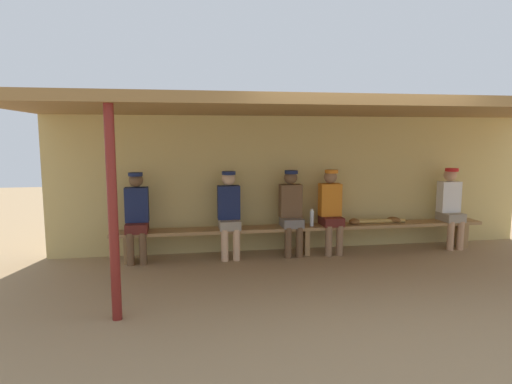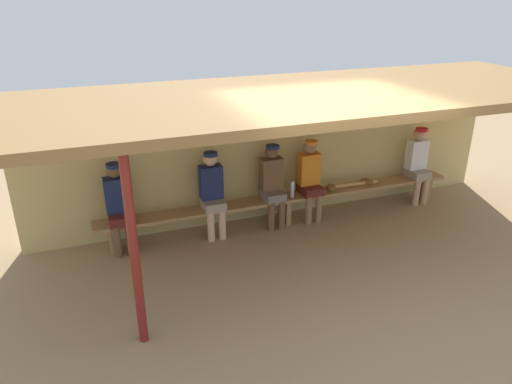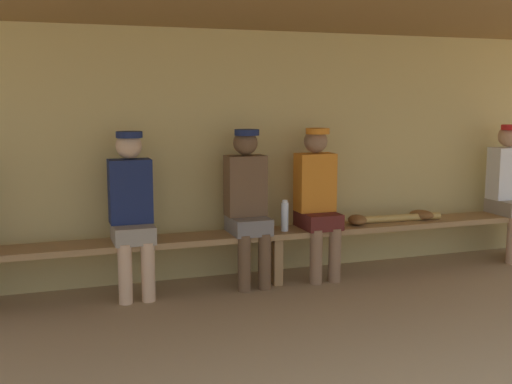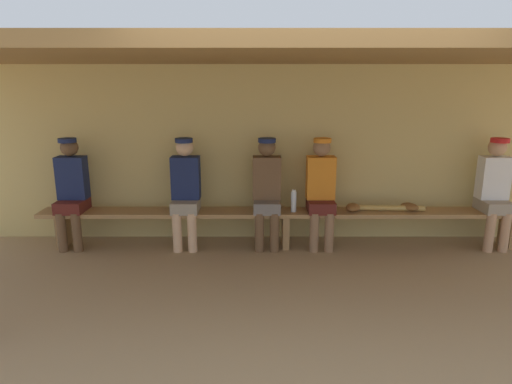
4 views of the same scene
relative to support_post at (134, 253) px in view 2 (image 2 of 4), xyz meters
name	(u,v)px [view 2 (image 2 of 4)]	position (x,y,z in m)	size (l,w,h in m)	color
ground_plane	(330,270)	(2.61, 0.55, -1.10)	(24.00, 24.00, 0.00)	#9E7F59
back_wall	(276,150)	(2.61, 2.55, 0.00)	(8.00, 0.20, 2.20)	tan
dugout_roof	(315,96)	(2.61, 1.25, 1.16)	(8.00, 2.80, 0.12)	olive
support_post	(134,253)	(0.00, 0.00, 0.00)	(0.10, 0.10, 2.20)	maroon
bench	(286,201)	(2.61, 2.10, -0.71)	(6.00, 0.36, 0.46)	#9E7547
player_in_red	(212,190)	(1.39, 2.10, -0.35)	(0.34, 0.42, 1.34)	gray
player_in_blue	(273,182)	(2.37, 2.10, -0.35)	(0.34, 0.42, 1.34)	slate
player_in_white	(310,177)	(3.03, 2.10, -0.35)	(0.34, 0.42, 1.34)	#591E19
player_shirtless_tan	(418,161)	(5.13, 2.10, -0.35)	(0.34, 0.42, 1.34)	gray
player_leftmost	(118,204)	(0.01, 2.10, -0.35)	(0.34, 0.42, 1.34)	#591E19
water_bottle_orange	(292,189)	(2.70, 2.06, -0.51)	(0.06, 0.06, 0.27)	silver
baseball_glove_tan	(331,187)	(3.42, 2.09, -0.60)	(0.24, 0.17, 0.09)	brown
baseball_glove_worn	(367,181)	(4.13, 2.12, -0.60)	(0.24, 0.17, 0.09)	brown
baseball_bat	(353,184)	(3.85, 2.10, -0.61)	(0.07, 0.07, 0.89)	tan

